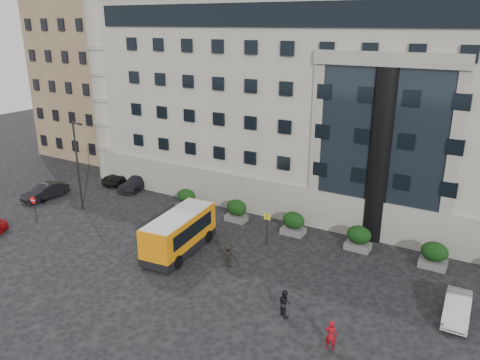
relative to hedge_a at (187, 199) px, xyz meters
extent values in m
plane|color=black|center=(4.00, -7.80, -0.93)|extent=(120.00, 120.00, 0.00)
cube|color=#A19D8F|center=(10.00, 14.20, 8.07)|extent=(44.00, 24.00, 18.00)
cylinder|color=black|center=(16.00, 2.50, 5.57)|extent=(1.80, 1.80, 13.00)
cube|color=#7E6649|center=(-20.00, 12.20, 9.07)|extent=(14.00, 14.00, 20.00)
cube|color=brown|center=(-23.00, 30.20, 10.07)|extent=(13.00, 13.00, 22.00)
cube|color=#5E5E5B|center=(0.00, 0.00, -0.68)|extent=(1.80, 1.20, 0.50)
ellipsoid|color=black|center=(0.00, 0.00, 0.24)|extent=(1.80, 1.26, 1.34)
cube|color=#5E5E5B|center=(5.20, 0.00, -0.68)|extent=(1.80, 1.20, 0.50)
ellipsoid|color=black|center=(5.20, 0.00, 0.24)|extent=(1.80, 1.26, 1.34)
cube|color=#5E5E5B|center=(10.40, 0.00, -0.68)|extent=(1.80, 1.20, 0.50)
ellipsoid|color=black|center=(10.40, 0.00, 0.24)|extent=(1.80, 1.26, 1.34)
cube|color=#5E5E5B|center=(15.60, 0.00, -0.68)|extent=(1.80, 1.20, 0.50)
ellipsoid|color=black|center=(15.60, 0.00, 0.24)|extent=(1.80, 1.26, 1.34)
cube|color=#5E5E5B|center=(20.80, 0.00, -0.68)|extent=(1.80, 1.20, 0.50)
ellipsoid|color=black|center=(20.80, 0.00, 0.24)|extent=(1.80, 1.26, 1.34)
cylinder|color=#262628|center=(-8.00, -4.80, 3.07)|extent=(0.16, 0.16, 8.00)
cylinder|color=#262628|center=(-7.55, -4.80, 6.92)|extent=(0.90, 0.12, 0.12)
cube|color=black|center=(-7.10, -4.80, 6.87)|extent=(0.35, 0.18, 0.14)
cylinder|color=#262628|center=(9.50, -2.80, 0.32)|extent=(0.08, 0.08, 2.50)
cube|color=yellow|center=(9.50, -2.80, 1.37)|extent=(0.50, 0.06, 0.45)
cylinder|color=#262628|center=(-9.00, -8.80, 0.17)|extent=(0.08, 0.08, 2.20)
cylinder|color=red|center=(-9.00, -8.86, 1.07)|extent=(0.64, 0.05, 0.64)
cube|color=white|center=(-9.00, -8.90, 1.07)|extent=(0.45, 0.04, 0.10)
cube|color=orange|center=(4.49, -6.86, 0.75)|extent=(3.02, 7.00, 2.27)
cube|color=black|center=(4.49, -6.86, -0.48)|extent=(3.06, 7.05, 0.55)
cube|color=black|center=(4.49, -6.86, 0.97)|extent=(2.92, 5.52, 1.02)
cube|color=silver|center=(4.49, -6.86, 1.84)|extent=(2.87, 6.65, 0.18)
cylinder|color=black|center=(3.55, -9.15, -0.48)|extent=(0.37, 0.92, 0.90)
cylinder|color=black|center=(5.87, -8.91, -0.48)|extent=(0.37, 0.92, 0.90)
cylinder|color=black|center=(3.11, -4.82, -0.48)|extent=(0.37, 0.92, 0.90)
cylinder|color=black|center=(5.43, -4.58, -0.48)|extent=(0.37, 0.92, 0.90)
cube|color=maroon|center=(-7.75, 11.14, 0.58)|extent=(3.05, 3.96, 2.44)
cube|color=maroon|center=(-8.39, 8.69, 0.19)|extent=(2.47, 2.05, 1.66)
cube|color=black|center=(-8.56, 8.03, 0.53)|extent=(1.82, 0.58, 0.78)
cylinder|color=black|center=(-9.41, 9.05, -0.52)|extent=(0.45, 0.86, 0.82)
cylinder|color=black|center=(-7.33, 8.51, -0.52)|extent=(0.45, 0.86, 0.82)
cylinder|color=black|center=(-8.60, 12.17, -0.52)|extent=(0.45, 0.86, 0.82)
cylinder|color=black|center=(-6.52, 11.63, -0.52)|extent=(0.45, 0.86, 0.82)
imported|color=black|center=(-13.00, -4.75, -0.22)|extent=(1.82, 4.43, 1.43)
imported|color=black|center=(-7.50, 1.78, -0.26)|extent=(2.24, 4.75, 1.34)
imported|color=black|center=(-10.14, 2.43, -0.28)|extent=(2.26, 4.73, 1.30)
imported|color=silver|center=(22.92, -5.48, -0.29)|extent=(1.53, 3.94, 1.28)
imported|color=maroon|center=(17.72, -11.65, -0.08)|extent=(0.68, 0.51, 1.71)
imported|color=black|center=(14.42, -10.17, -0.12)|extent=(0.99, 0.92, 1.61)
imported|color=black|center=(8.76, -7.01, -0.09)|extent=(1.23, 0.96, 1.68)
camera|label=1|loc=(23.81, -31.12, 14.97)|focal=35.00mm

